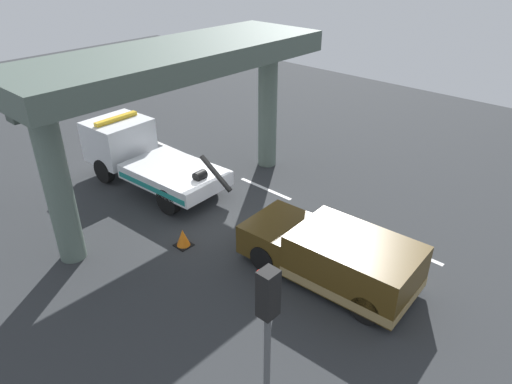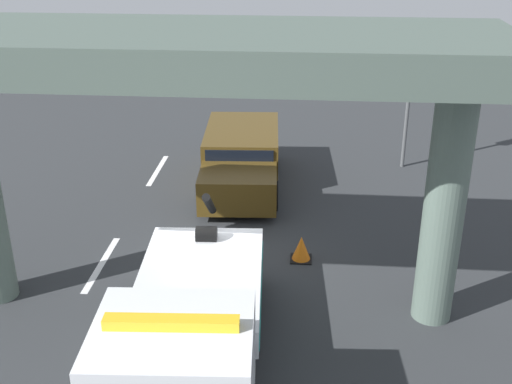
{
  "view_description": "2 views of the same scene",
  "coord_description": "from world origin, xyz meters",
  "views": [
    {
      "loc": [
        -10.71,
        9.43,
        8.84
      ],
      "look_at": [
        -1.9,
        -0.19,
        1.62
      ],
      "focal_mm": 32.52,
      "sensor_mm": 36.0,
      "label": 1
    },
    {
      "loc": [
        12.83,
        1.92,
        7.68
      ],
      "look_at": [
        -1.4,
        0.75,
        1.38
      ],
      "focal_mm": 44.87,
      "sensor_mm": 36.0,
      "label": 2
    }
  ],
  "objects": [
    {
      "name": "overpass_structure",
      "position": [
        1.49,
        0.0,
        4.87
      ],
      "size": [
        3.6,
        11.22,
        5.75
      ],
      "color": "#596B60",
      "rests_on": "ground"
    },
    {
      "name": "ground_plane",
      "position": [
        0.0,
        0.0,
        -0.05
      ],
      "size": [
        60.0,
        40.0,
        0.1
      ],
      "primitive_type": "cube",
      "color": "#2D3033"
    },
    {
      "name": "lane_stripe_mid",
      "position": [
        0.0,
        -2.82,
        0.0
      ],
      "size": [
        2.6,
        0.16,
        0.01
      ],
      "primitive_type": "cube",
      "color": "silver",
      "rests_on": "ground"
    },
    {
      "name": "traffic_light_near",
      "position": [
        -6.98,
        5.09,
        3.11
      ],
      "size": [
        0.39,
        0.32,
        4.27
      ],
      "color": "#515456",
      "rests_on": "ground"
    },
    {
      "name": "tow_truck_white",
      "position": [
        4.09,
        0.04,
        1.2
      ],
      "size": [
        7.31,
        2.7,
        2.46
      ],
      "color": "white",
      "rests_on": "ground"
    },
    {
      "name": "lane_stripe_west",
      "position": [
        -6.0,
        -2.82,
        0.0
      ],
      "size": [
        2.6,
        0.16,
        0.01
      ],
      "primitive_type": "cube",
      "color": "silver",
      "rests_on": "ground"
    },
    {
      "name": "towed_van_green",
      "position": [
        -5.16,
        -0.0,
        0.78
      ],
      "size": [
        5.31,
        2.46,
        1.58
      ],
      "color": "#4C3814",
      "rests_on": "ground"
    },
    {
      "name": "traffic_cone_orange",
      "position": [
        -0.61,
        1.9,
        0.29
      ],
      "size": [
        0.51,
        0.51,
        0.61
      ],
      "color": "orange",
      "rests_on": "ground"
    }
  ]
}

